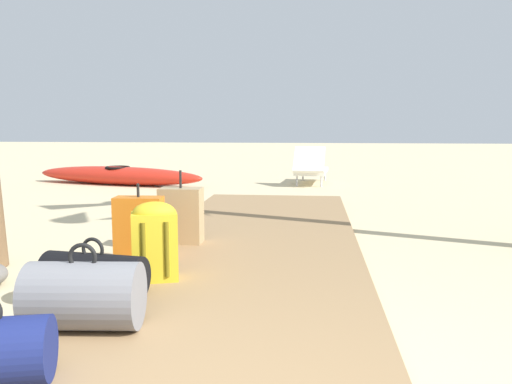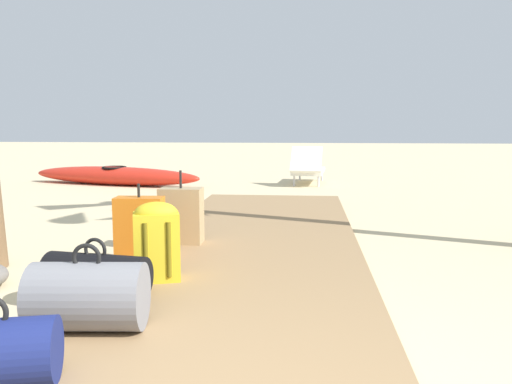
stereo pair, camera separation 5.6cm
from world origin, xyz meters
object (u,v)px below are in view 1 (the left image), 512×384
object	(u,v)px
duffel_bag_grey	(84,295)
lounge_chair	(311,168)
suitcase_tan	(181,215)
duffel_bag_black	(94,275)
kayak	(118,175)
suitcase_orange	(139,226)
backpack_yellow	(155,239)

from	to	relation	value
duffel_bag_grey	lounge_chair	bearing A→B (deg)	81.20
suitcase_tan	duffel_bag_grey	world-z (taller)	suitcase_tan
duffel_bag_black	kayak	bearing A→B (deg)	109.39
duffel_bag_black	suitcase_orange	xyz separation A→B (m)	(-0.05, 1.11, 0.11)
suitcase_orange	duffel_bag_grey	bearing A→B (deg)	-82.03
suitcase_tan	kayak	bearing A→B (deg)	116.31
backpack_yellow	suitcase_orange	xyz separation A→B (m)	(-0.35, 0.69, -0.05)
duffel_bag_black	lounge_chair	xyz separation A→B (m)	(1.43, 7.52, 0.10)
suitcase_orange	lounge_chair	size ratio (longest dim) A/B	0.40
suitcase_orange	duffel_bag_black	bearing A→B (deg)	-87.32
duffel_bag_black	kayak	xyz separation A→B (m)	(-2.48, 7.05, -0.04)
suitcase_tan	backpack_yellow	bearing A→B (deg)	-84.93
suitcase_tan	duffel_bag_black	world-z (taller)	suitcase_tan
backpack_yellow	duffel_bag_black	world-z (taller)	backpack_yellow
duffel_bag_grey	suitcase_orange	distance (m)	1.68
suitcase_tan	kayak	size ratio (longest dim) A/B	0.18
kayak	duffel_bag_grey	bearing A→B (deg)	-70.71
suitcase_tan	duffel_bag_grey	distance (m)	2.20
backpack_yellow	kayak	bearing A→B (deg)	112.73
suitcase_tan	kayak	xyz separation A→B (m)	(-2.67, 5.40, -0.16)
suitcase_tan	backpack_yellow	world-z (taller)	suitcase_tan
backpack_yellow	lounge_chair	world-z (taller)	lounge_chair
suitcase_tan	backpack_yellow	distance (m)	1.24
suitcase_tan	backpack_yellow	xyz separation A→B (m)	(0.11, -1.24, 0.04)
suitcase_orange	backpack_yellow	bearing A→B (deg)	-63.19
backpack_yellow	suitcase_orange	bearing A→B (deg)	116.81
suitcase_tan	suitcase_orange	world-z (taller)	suitcase_tan
duffel_bag_black	lounge_chair	bearing A→B (deg)	79.23
lounge_chair	kayak	size ratio (longest dim) A/B	0.41
suitcase_orange	lounge_chair	distance (m)	6.59
duffel_bag_grey	kayak	size ratio (longest dim) A/B	0.17
backpack_yellow	suitcase_orange	world-z (taller)	suitcase_orange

